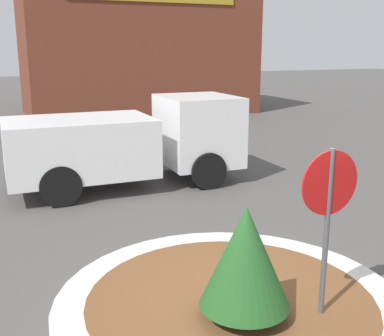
{
  "coord_description": "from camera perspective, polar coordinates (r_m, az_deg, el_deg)",
  "views": [
    {
      "loc": [
        -2.84,
        -5.3,
        3.47
      ],
      "look_at": [
        0.63,
        2.79,
        1.27
      ],
      "focal_mm": 45.0,
      "sensor_mm": 36.0,
      "label": 1
    }
  ],
  "objects": [
    {
      "name": "island_shrub",
      "position": [
        6.08,
        6.35,
        -10.39
      ],
      "size": [
        1.15,
        1.15,
        1.49
      ],
      "color": "brown",
      "rests_on": "traffic_island"
    },
    {
      "name": "utility_truck",
      "position": [
        12.35,
        -7.42,
        3.2
      ],
      "size": [
        5.87,
        2.41,
        2.24
      ],
      "rotation": [
        0.0,
        0.0,
        -0.01
      ],
      "color": "white",
      "rests_on": "ground_plane"
    },
    {
      "name": "stop_sign",
      "position": [
        6.15,
        15.87,
        -4.08
      ],
      "size": [
        0.81,
        0.07,
        2.31
      ],
      "color": "#4C4C51",
      "rests_on": "ground_plane"
    },
    {
      "name": "traffic_island",
      "position": [
        6.91,
        4.52,
        -15.5
      ],
      "size": [
        4.82,
        4.82,
        0.13
      ],
      "color": "silver",
      "rests_on": "ground_plane"
    },
    {
      "name": "storefront_building",
      "position": [
        26.92,
        -6.46,
        13.86
      ],
      "size": [
        11.9,
        6.07,
        6.84
      ],
      "color": "brown",
      "rests_on": "ground_plane"
    },
    {
      "name": "ground_plane",
      "position": [
        6.95,
        4.5,
        -15.98
      ],
      "size": [
        120.0,
        120.0,
        0.0
      ],
      "primitive_type": "plane",
      "color": "#514F4C"
    }
  ]
}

